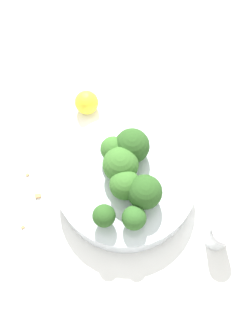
% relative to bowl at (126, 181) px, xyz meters
% --- Properties ---
extents(ground_plane, '(3.00, 3.00, 0.00)m').
position_rel_bowl_xyz_m(ground_plane, '(0.00, 0.00, -0.02)').
color(ground_plane, white).
extents(bowl, '(0.23, 0.23, 0.05)m').
position_rel_bowl_xyz_m(bowl, '(0.00, 0.00, 0.00)').
color(bowl, silver).
rests_on(bowl, ground_plane).
extents(broccoli_floret_0, '(0.06, 0.06, 0.06)m').
position_rel_bowl_xyz_m(broccoli_floret_0, '(-0.01, 0.01, 0.05)').
color(broccoli_floret_0, '#8EB770').
rests_on(broccoli_floret_0, bowl).
extents(broccoli_floret_1, '(0.04, 0.04, 0.04)m').
position_rel_bowl_xyz_m(broccoli_floret_1, '(0.02, -0.08, 0.05)').
color(broccoli_floret_1, '#84AD66').
rests_on(broccoli_floret_1, bowl).
extents(broccoli_floret_2, '(0.05, 0.05, 0.06)m').
position_rel_bowl_xyz_m(broccoli_floret_2, '(0.03, -0.04, 0.06)').
color(broccoli_floret_2, '#8EB770').
rests_on(broccoli_floret_2, bowl).
extents(broccoli_floret_3, '(0.03, 0.03, 0.05)m').
position_rel_bowl_xyz_m(broccoli_floret_3, '(-0.03, -0.08, 0.05)').
color(broccoli_floret_3, '#7A9E5B').
rests_on(broccoli_floret_3, bowl).
extents(broccoli_floret_4, '(0.06, 0.06, 0.06)m').
position_rel_bowl_xyz_m(broccoli_floret_4, '(0.01, 0.04, 0.05)').
color(broccoli_floret_4, '#7A9E5B').
rests_on(broccoli_floret_4, bowl).
extents(broccoli_floret_5, '(0.05, 0.05, 0.05)m').
position_rel_bowl_xyz_m(broccoli_floret_5, '(-0.00, -0.03, 0.05)').
color(broccoli_floret_5, '#8EB770').
rests_on(broccoli_floret_5, bowl).
extents(broccoli_floret_6, '(0.04, 0.04, 0.05)m').
position_rel_bowl_xyz_m(broccoli_floret_6, '(-0.02, 0.03, 0.05)').
color(broccoli_floret_6, '#7A9E5B').
rests_on(broccoli_floret_6, bowl).
extents(pepper_shaker, '(0.04, 0.04, 0.06)m').
position_rel_bowl_xyz_m(pepper_shaker, '(0.15, -0.08, 0.01)').
color(pepper_shaker, silver).
rests_on(pepper_shaker, ground_plane).
extents(lemon_wedge, '(0.04, 0.04, 0.04)m').
position_rel_bowl_xyz_m(lemon_wedge, '(-0.08, 0.16, -0.00)').
color(lemon_wedge, yellow).
rests_on(lemon_wedge, ground_plane).
extents(almond_crumb_0, '(0.01, 0.01, 0.01)m').
position_rel_bowl_xyz_m(almond_crumb_0, '(-0.15, -0.03, -0.02)').
color(almond_crumb_0, '#AD7F4C').
rests_on(almond_crumb_0, ground_plane).
extents(almond_crumb_1, '(0.01, 0.01, 0.01)m').
position_rel_bowl_xyz_m(almond_crumb_1, '(-0.17, 0.01, -0.02)').
color(almond_crumb_1, '#AD7F4C').
rests_on(almond_crumb_1, ground_plane).
extents(almond_crumb_2, '(0.01, 0.01, 0.01)m').
position_rel_bowl_xyz_m(almond_crumb_2, '(-0.16, -0.08, -0.02)').
color(almond_crumb_2, '#AD7F4C').
rests_on(almond_crumb_2, ground_plane).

